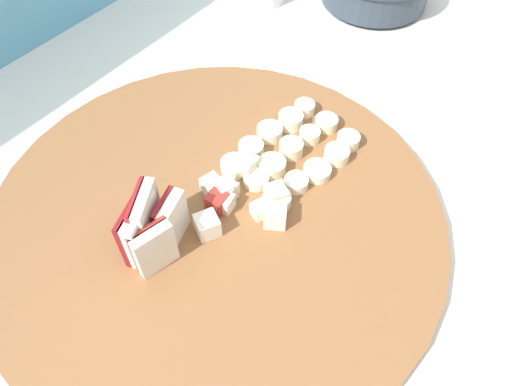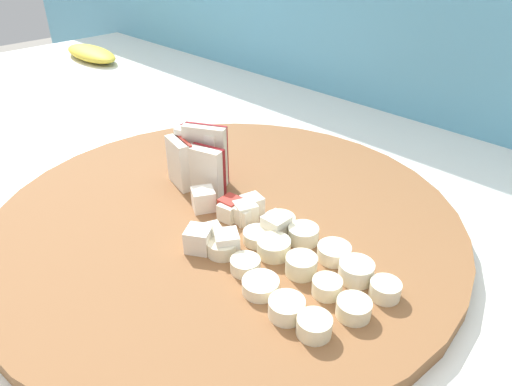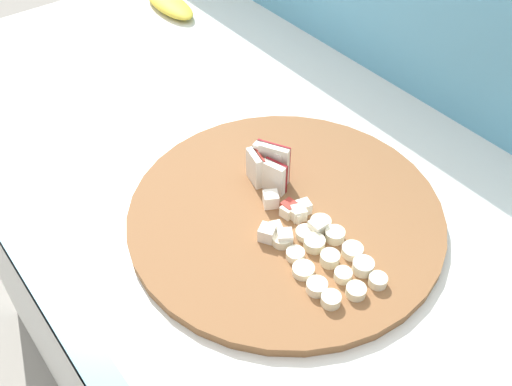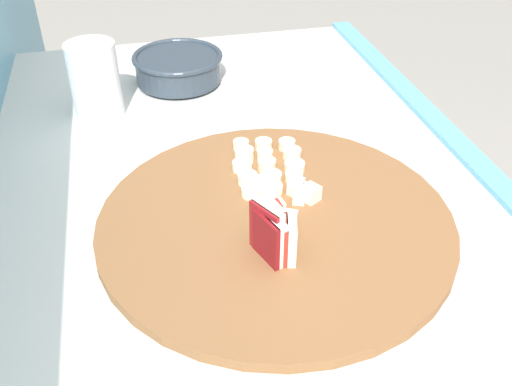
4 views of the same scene
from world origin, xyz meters
TOP-DOWN VIEW (x-y plane):
  - cutting_board at (0.09, -0.02)m, footprint 0.46×0.46m
  - apple_wedge_fan at (0.03, 0.00)m, footprint 0.07×0.05m
  - apple_dice_pile at (0.11, -0.03)m, footprint 0.11×0.10m
  - banana_slice_rows at (0.20, -0.04)m, footprint 0.16×0.11m

SIDE VIEW (x-z plane):
  - cutting_board at x=0.09m, z-range 0.93..0.95m
  - banana_slice_rows at x=0.20m, z-range 0.94..0.96m
  - apple_dice_pile at x=0.11m, z-range 0.94..0.97m
  - apple_wedge_fan at x=0.03m, z-range 0.94..1.01m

